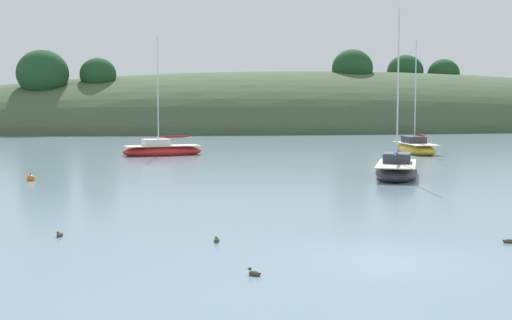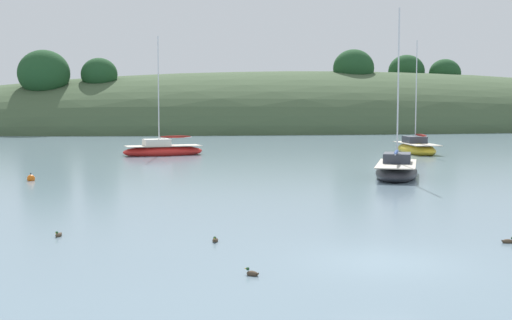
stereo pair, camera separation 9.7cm
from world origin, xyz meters
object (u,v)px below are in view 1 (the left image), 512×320
(sailboat_white_near, at_px, (416,148))
(duck_lead, at_px, (217,240))
(mooring_buoy_outer, at_px, (31,179))
(sailboat_teal_outer, at_px, (396,170))
(duck_trailing, at_px, (254,273))
(duck_lone_left, at_px, (509,241))
(sailboat_yellow_far, at_px, (162,150))
(duck_straggler, at_px, (60,235))

(sailboat_white_near, xyz_separation_m, duck_lead, (-21.70, -35.02, -0.38))
(mooring_buoy_outer, bearing_deg, sailboat_teal_outer, -5.80)
(sailboat_teal_outer, height_order, duck_trailing, sailboat_teal_outer)
(mooring_buoy_outer, distance_m, duck_lone_left, 26.96)
(duck_lone_left, bearing_deg, duck_trailing, -162.99)
(sailboat_white_near, distance_m, duck_lead, 41.20)
(duck_lone_left, bearing_deg, sailboat_yellow_far, 103.10)
(sailboat_white_near, height_order, duck_lead, sailboat_white_near)
(mooring_buoy_outer, bearing_deg, sailboat_yellow_far, 65.13)
(duck_lead, bearing_deg, mooring_buoy_outer, 113.14)
(duck_trailing, bearing_deg, mooring_buoy_outer, 109.94)
(duck_trailing, height_order, duck_straggler, same)
(sailboat_yellow_far, height_order, duck_trailing, sailboat_yellow_far)
(mooring_buoy_outer, bearing_deg, sailboat_white_near, 28.30)
(sailboat_white_near, height_order, duck_straggler, sailboat_white_near)
(duck_trailing, bearing_deg, sailboat_teal_outer, 59.99)
(sailboat_teal_outer, xyz_separation_m, sailboat_yellow_far, (-12.65, 19.76, -0.01))
(sailboat_white_near, xyz_separation_m, duck_lone_left, (-12.67, -36.86, -0.38))
(sailboat_yellow_far, distance_m, mooring_buoy_outer, 19.45)
(sailboat_teal_outer, relative_size, sailboat_yellow_far, 1.01)
(sailboat_white_near, xyz_separation_m, sailboat_yellow_far, (-21.62, 1.60, -0.02))
(duck_straggler, bearing_deg, duck_lead, -19.79)
(sailboat_yellow_far, relative_size, duck_lead, 23.64)
(sailboat_white_near, relative_size, duck_lone_left, 23.39)
(mooring_buoy_outer, distance_m, duck_lead, 20.63)
(sailboat_white_near, height_order, duck_lone_left, sailboat_white_near)
(mooring_buoy_outer, xyz_separation_m, duck_straggler, (3.13, -17.18, -0.07))
(sailboat_white_near, bearing_deg, mooring_buoy_outer, -151.70)
(sailboat_white_near, bearing_deg, duck_straggler, -128.75)
(sailboat_white_near, relative_size, duck_straggler, 23.65)
(mooring_buoy_outer, relative_size, duck_trailing, 1.47)
(sailboat_teal_outer, xyz_separation_m, duck_lone_left, (-3.70, -18.70, -0.37))
(sailboat_white_near, bearing_deg, sailboat_teal_outer, -116.28)
(duck_lead, bearing_deg, duck_lone_left, -11.52)
(sailboat_yellow_far, bearing_deg, duck_straggler, -98.25)
(sailboat_yellow_far, height_order, mooring_buoy_outer, sailboat_yellow_far)
(duck_lone_left, bearing_deg, mooring_buoy_outer, 129.46)
(sailboat_white_near, distance_m, duck_lone_left, 38.98)
(duck_lead, relative_size, duck_trailing, 1.15)
(duck_trailing, xyz_separation_m, duck_straggler, (-5.38, 6.27, 0.00))
(sailboat_yellow_far, bearing_deg, duck_lone_left, -76.90)
(sailboat_teal_outer, distance_m, duck_lone_left, 19.06)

